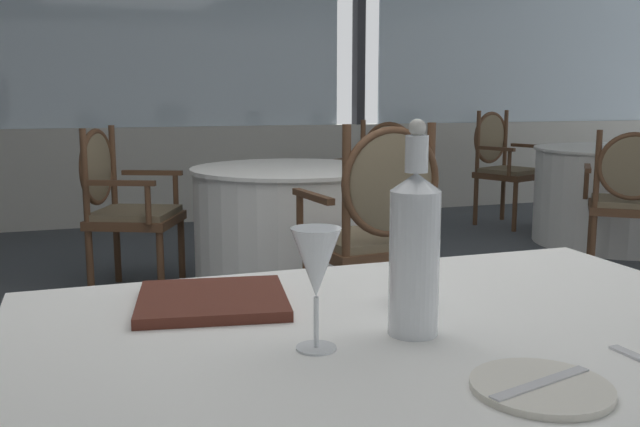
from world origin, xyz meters
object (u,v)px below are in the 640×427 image
at_px(dining_chair_0_0, 376,221).
at_px(water_bottle, 414,249).
at_px(menu_book, 212,300).
at_px(dining_chair_0_1, 379,180).
at_px(side_plate, 541,387).
at_px(water_tumbler, 409,281).
at_px(dining_chair_0_2, 120,198).
at_px(wine_glass, 316,265).
at_px(dining_chair_1_1, 630,192).
at_px(dining_chair_1_0, 501,159).

bearing_deg(dining_chair_0_0, water_bottle, 152.58).
distance_m(menu_book, dining_chair_0_1, 3.43).
bearing_deg(side_plate, water_tumbler, 88.00).
relative_size(side_plate, water_bottle, 0.53).
bearing_deg(menu_book, dining_chair_0_0, 65.51).
relative_size(dining_chair_0_1, dining_chair_0_2, 1.01).
xyz_separation_m(menu_book, dining_chair_0_0, (0.96, 1.46, -0.15)).
height_order(wine_glass, dining_chair_0_2, dining_chair_0_2).
relative_size(water_bottle, water_tumbler, 4.48).
xyz_separation_m(dining_chair_0_0, dining_chair_0_2, (-1.00, 1.37, -0.04)).
bearing_deg(dining_chair_0_0, dining_chair_0_2, 29.94).
distance_m(side_plate, menu_book, 0.64).
height_order(wine_glass, water_tumbler, wine_glass).
bearing_deg(dining_chair_1_1, water_tumbler, 169.32).
bearing_deg(dining_chair_0_2, dining_chair_1_0, 43.77).
xyz_separation_m(dining_chair_0_1, dining_chair_0_2, (-1.68, -0.18, -0.01)).
relative_size(water_tumbler, dining_chair_0_1, 0.08).
bearing_deg(dining_chair_0_1, wine_glass, 28.94).
relative_size(dining_chair_0_0, dining_chair_1_0, 1.02).
relative_size(wine_glass, dining_chair_1_0, 0.20).
xyz_separation_m(side_plate, dining_chair_1_1, (2.63, 2.72, -0.20)).
bearing_deg(dining_chair_1_0, dining_chair_1_1, -29.89).
bearing_deg(dining_chair_0_0, wine_glass, 147.92).
xyz_separation_m(side_plate, dining_chair_0_2, (-0.39, 3.36, -0.19)).
bearing_deg(water_tumbler, side_plate, -92.00).
bearing_deg(dining_chair_1_1, water_bottle, 170.60).
xyz_separation_m(water_tumbler, dining_chair_1_0, (2.88, 4.10, -0.20)).
relative_size(side_plate, menu_book, 0.69).
height_order(water_bottle, dining_chair_0_2, water_bottle).
height_order(wine_glass, dining_chair_1_0, dining_chair_1_0).
height_order(water_bottle, menu_book, water_bottle).
distance_m(water_tumbler, dining_chair_0_2, 2.96).
xyz_separation_m(wine_glass, dining_chair_0_2, (-0.15, 3.12, -0.32)).
bearing_deg(water_bottle, water_tumbler, 66.16).
relative_size(menu_book, dining_chair_0_0, 0.27).
bearing_deg(dining_chair_1_1, menu_book, 164.51).
xyz_separation_m(side_plate, water_bottle, (-0.06, 0.26, 0.14)).
height_order(water_bottle, dining_chair_1_0, water_bottle).
height_order(wine_glass, dining_chair_0_0, dining_chair_0_0).
bearing_deg(side_plate, menu_book, 123.48).
bearing_deg(dining_chair_0_2, water_bottle, -60.12).
height_order(side_plate, water_tumbler, water_tumbler).
height_order(dining_chair_0_0, dining_chair_1_1, dining_chair_0_0).
height_order(dining_chair_0_0, dining_chair_1_0, dining_chair_0_0).
bearing_deg(menu_book, dining_chair_1_0, 60.03).
bearing_deg(side_plate, dining_chair_1_1, 45.96).
distance_m(dining_chair_1_0, dining_chair_1_1, 1.84).
xyz_separation_m(dining_chair_0_2, dining_chair_1_0, (3.28, 1.18, 0.03)).
bearing_deg(dining_chair_1_1, dining_chair_0_0, 148.13).
distance_m(dining_chair_0_1, dining_chair_0_2, 1.69).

